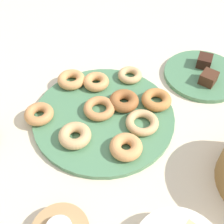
% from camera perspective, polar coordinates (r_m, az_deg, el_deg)
% --- Properties ---
extents(ground_plane, '(2.40, 2.40, 0.00)m').
position_cam_1_polar(ground_plane, '(0.81, -1.64, -1.09)').
color(ground_plane, beige).
extents(donut_plate, '(0.39, 0.39, 0.01)m').
position_cam_1_polar(donut_plate, '(0.80, -1.65, -0.76)').
color(donut_plate, '#4C7F56').
rests_on(donut_plate, ground_plane).
extents(donut_0, '(0.10, 0.10, 0.03)m').
position_cam_1_polar(donut_0, '(0.87, -3.18, 6.02)').
color(donut_0, tan).
rests_on(donut_0, donut_plate).
extents(donut_1, '(0.12, 0.12, 0.02)m').
position_cam_1_polar(donut_1, '(0.79, -2.79, 0.52)').
color(donut_1, '#C6844C').
rests_on(donut_1, donut_plate).
extents(donut_2, '(0.12, 0.12, 0.03)m').
position_cam_1_polar(donut_2, '(0.74, -7.49, -4.58)').
color(donut_2, tan).
rests_on(donut_2, donut_plate).
extents(donut_3, '(0.10, 0.10, 0.02)m').
position_cam_1_polar(donut_3, '(0.90, 3.57, 7.32)').
color(donut_3, tan).
rests_on(donut_3, donut_plate).
extents(donut_4, '(0.10, 0.10, 0.03)m').
position_cam_1_polar(donut_4, '(0.80, -14.31, -0.38)').
color(donut_4, '#C6844C').
rests_on(donut_4, donut_plate).
extents(donut_5, '(0.11, 0.11, 0.03)m').
position_cam_1_polar(donut_5, '(0.71, 2.79, -6.96)').
color(donut_5, tan).
rests_on(donut_5, donut_plate).
extents(donut_6, '(0.11, 0.11, 0.02)m').
position_cam_1_polar(donut_6, '(0.76, 6.00, -2.11)').
color(donut_6, tan).
rests_on(donut_6, donut_plate).
extents(donut_7, '(0.11, 0.11, 0.03)m').
position_cam_1_polar(donut_7, '(0.83, 8.83, 2.44)').
color(donut_7, '#BC7A3D').
rests_on(donut_7, donut_plate).
extents(donut_8, '(0.11, 0.11, 0.03)m').
position_cam_1_polar(donut_8, '(0.89, -8.10, 6.40)').
color(donut_8, tan).
rests_on(donut_8, donut_plate).
extents(donut_9, '(0.10, 0.10, 0.03)m').
position_cam_1_polar(donut_9, '(0.81, 2.41, 2.23)').
color(donut_9, '#995B2D').
rests_on(donut_9, donut_plate).
extents(cake_plate, '(0.24, 0.24, 0.01)m').
position_cam_1_polar(cake_plate, '(0.97, 17.53, 7.06)').
color(cake_plate, '#4C7F56').
rests_on(cake_plate, ground_plane).
extents(brownie_near, '(0.06, 0.06, 0.03)m').
position_cam_1_polar(brownie_near, '(0.99, 17.91, 9.63)').
color(brownie_near, '#381E14').
rests_on(brownie_near, cake_plate).
extents(brownie_far, '(0.05, 0.05, 0.03)m').
position_cam_1_polar(brownie_far, '(0.93, 18.65, 6.43)').
color(brownie_far, '#472819').
rests_on(brownie_far, cake_plate).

